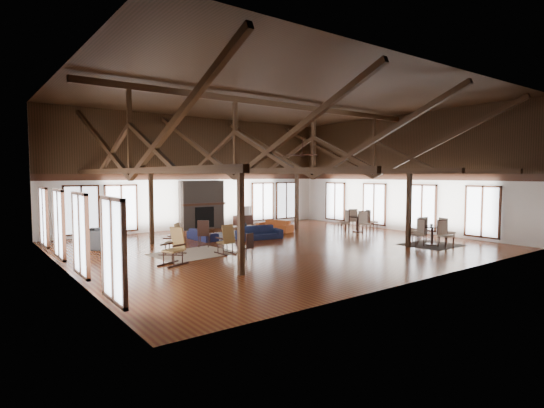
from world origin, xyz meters
TOP-DOWN VIEW (x-y plane):
  - floor at (0.00, 0.00)m, footprint 16.00×16.00m
  - ceiling at (0.00, 0.00)m, footprint 16.00×14.00m
  - wall_back at (0.00, 7.00)m, footprint 16.00×0.02m
  - wall_front at (0.00, -7.00)m, footprint 16.00×0.02m
  - wall_left at (-8.00, 0.00)m, footprint 0.02×14.00m
  - wall_right at (8.00, 0.00)m, footprint 0.02×14.00m
  - roof_truss at (0.00, 0.00)m, footprint 15.60×14.07m
  - post_grid at (0.00, 0.00)m, footprint 8.16×7.16m
  - fireplace at (0.00, 6.67)m, footprint 2.50×0.69m
  - ceiling_fan at (0.50, -1.00)m, footprint 1.60×1.60m
  - sofa_navy_front at (0.38, 1.82)m, footprint 2.16×1.16m
  - sofa_navy_left at (-1.80, 3.14)m, footprint 1.73×0.76m
  - sofa_orange at (2.52, 3.49)m, footprint 2.06×1.24m
  - coffee_table at (0.49, 3.44)m, footprint 1.22×0.81m
  - vase at (0.64, 3.35)m, footprint 0.20×0.20m
  - armchair at (-6.12, 3.65)m, footprint 1.53×1.56m
  - side_table_lamp at (-6.39, 4.72)m, footprint 0.41×0.41m
  - rocking_chair_a at (-4.24, 0.55)m, footprint 1.00×0.96m
  - rocking_chair_b at (-2.68, -0.46)m, footprint 0.50×0.87m
  - rocking_chair_c at (-4.92, -0.96)m, footprint 1.06×0.83m
  - side_chair_a at (-2.67, 1.36)m, footprint 0.65×0.65m
  - side_chair_b at (-2.58, -1.71)m, footprint 0.48×0.48m
  - cafe_table_near at (5.27, -3.76)m, footprint 2.12×2.12m
  - cafe_table_far at (5.86, 0.85)m, footprint 2.12×2.12m
  - cup_near at (5.22, -3.75)m, footprint 0.13×0.13m
  - cup_far at (5.94, 0.86)m, footprint 0.18×0.18m
  - tv_console at (2.70, 6.75)m, footprint 1.12×0.42m
  - television at (2.74, 6.75)m, footprint 0.93×0.24m
  - rug_tan at (-3.63, 0.36)m, footprint 3.03×2.50m
  - rug_navy at (0.41, 3.46)m, footprint 3.64×2.91m
  - rug_dark at (5.20, -3.78)m, footprint 2.15×1.96m

SIDE VIEW (x-z plane):
  - floor at x=0.00m, z-range 0.00..0.00m
  - rug_dark at x=5.20m, z-range 0.00..0.01m
  - rug_tan at x=-3.63m, z-range 0.00..0.01m
  - rug_navy at x=0.41m, z-range 0.00..0.01m
  - sofa_navy_left at x=-1.80m, z-range 0.00..0.49m
  - tv_console at x=2.70m, z-range 0.00..0.56m
  - sofa_orange at x=2.52m, z-range 0.00..0.56m
  - sofa_navy_front at x=0.38m, z-range 0.00..0.60m
  - coffee_table at x=0.49m, z-range 0.16..0.59m
  - armchair at x=-6.12m, z-range 0.00..0.77m
  - side_table_lamp at x=-6.39m, z-range -0.13..0.93m
  - rocking_chair_b at x=-2.68m, z-range -0.03..1.07m
  - vase at x=0.64m, z-range 0.43..0.61m
  - side_chair_b at x=-2.58m, z-range 0.07..0.98m
  - cafe_table_near at x=5.27m, z-range 0.00..1.08m
  - cafe_table_far at x=5.86m, z-range 0.00..1.09m
  - rocking_chair_a at x=-4.24m, z-range -0.03..1.13m
  - rocking_chair_c at x=-4.92m, z-range -0.04..1.18m
  - side_chair_a at x=-2.67m, z-range 0.09..1.19m
  - television at x=2.74m, z-range 0.56..1.09m
  - cup_near at x=5.22m, z-range 0.78..0.87m
  - cup_far at x=5.94m, z-range 0.79..0.89m
  - fireplace at x=0.00m, z-range -0.01..2.59m
  - post_grid at x=0.00m, z-range 0.00..3.05m
  - wall_back at x=0.00m, z-range 0.00..6.00m
  - wall_front at x=0.00m, z-range 0.00..6.00m
  - wall_left at x=-8.00m, z-range 0.00..6.00m
  - wall_right at x=8.00m, z-range 0.00..6.00m
  - ceiling_fan at x=0.50m, z-range 3.36..4.11m
  - roof_truss at x=0.00m, z-range 2.46..5.60m
  - ceiling at x=0.00m, z-range 5.99..6.01m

